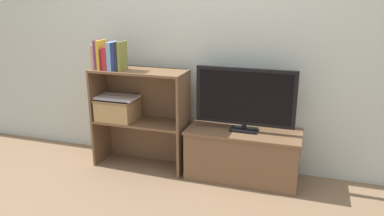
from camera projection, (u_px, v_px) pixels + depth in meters
name	position (u px, v px, depth m)	size (l,w,h in m)	color
ground_plane	(186.00, 180.00, 3.15)	(16.00, 16.00, 0.00)	brown
wall_back	(202.00, 31.00, 3.20)	(10.00, 0.05, 2.40)	#B2BCB2
tv_stand	(243.00, 154.00, 3.14)	(0.94, 0.42, 0.42)	brown
tv	(245.00, 98.00, 3.00)	(0.81, 0.14, 0.52)	black
bookshelf_lower_tier	(144.00, 134.00, 3.42)	(0.83, 0.32, 0.43)	brown
bookshelf_upper_tier	(142.00, 87.00, 3.29)	(0.83, 0.32, 0.46)	brown
book_tan	(96.00, 57.00, 3.21)	(0.03, 0.12, 0.21)	tan
book_plum	(98.00, 54.00, 3.20)	(0.02, 0.13, 0.25)	#6B2D66
book_mustard	(102.00, 55.00, 3.19)	(0.03, 0.14, 0.25)	gold
book_maroon	(105.00, 59.00, 3.19)	(0.03, 0.13, 0.18)	maroon
book_crimson	(109.00, 58.00, 3.18)	(0.04, 0.15, 0.19)	#B22328
book_skyblue	(113.00, 56.00, 3.16)	(0.04, 0.15, 0.24)	#709ECC
book_navy	(117.00, 56.00, 3.15)	(0.03, 0.14, 0.24)	navy
book_charcoal	(120.00, 56.00, 3.14)	(0.02, 0.15, 0.25)	#232328
book_olive	(122.00, 56.00, 3.13)	(0.02, 0.14, 0.24)	olive
storage_basket_left	(118.00, 108.00, 3.34)	(0.34, 0.29, 0.19)	tan
laptop	(117.00, 97.00, 3.31)	(0.36, 0.22, 0.02)	white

